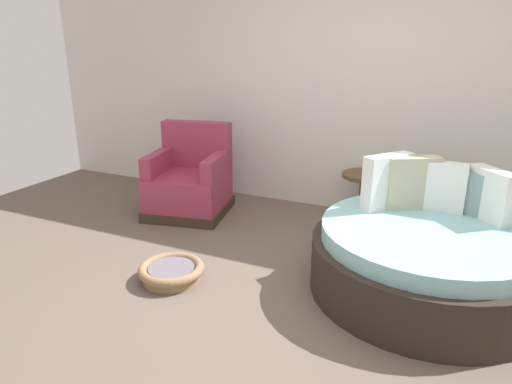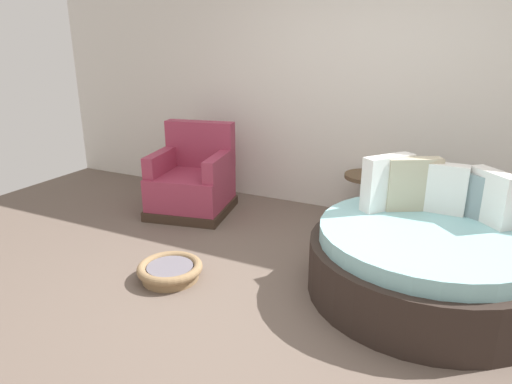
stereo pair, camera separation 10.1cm
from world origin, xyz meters
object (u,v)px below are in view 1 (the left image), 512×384
object	(u,v)px
red_armchair	(190,182)
side_table	(364,183)
pet_basket	(171,271)
round_daybed	(427,256)

from	to	relation	value
red_armchair	side_table	distance (m)	1.82
pet_basket	side_table	size ratio (longest dim) A/B	0.98
side_table	round_daybed	bearing A→B (deg)	-57.49
round_daybed	red_armchair	bearing A→B (deg)	165.05
round_daybed	pet_basket	bearing A→B (deg)	-159.29
round_daybed	red_armchair	size ratio (longest dim) A/B	1.79
pet_basket	side_table	world-z (taller)	side_table
pet_basket	red_armchair	bearing A→B (deg)	116.70
round_daybed	side_table	world-z (taller)	round_daybed
pet_basket	side_table	xyz separation A→B (m)	(1.08, 1.81, 0.35)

